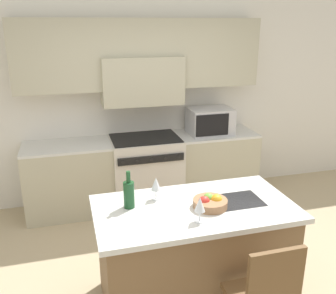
% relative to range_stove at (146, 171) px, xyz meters
% --- Properties ---
extents(ground_plane, '(10.00, 10.00, 0.00)m').
position_rel_range_stove_xyz_m(ground_plane, '(0.00, -1.83, -0.47)').
color(ground_plane, tan).
extents(back_cabinetry, '(10.00, 0.46, 2.70)m').
position_rel_range_stove_xyz_m(back_cabinetry, '(0.00, 0.28, 1.11)').
color(back_cabinetry, silver).
rests_on(back_cabinetry, ground_plane).
extents(back_counter, '(3.06, 0.62, 0.92)m').
position_rel_range_stove_xyz_m(back_counter, '(-0.00, 0.02, -0.01)').
color(back_counter, '#B2AD93').
rests_on(back_counter, ground_plane).
extents(range_stove, '(0.90, 0.70, 0.93)m').
position_rel_range_stove_xyz_m(range_stove, '(0.00, 0.00, 0.00)').
color(range_stove, beige).
rests_on(range_stove, ground_plane).
extents(microwave, '(0.57, 0.43, 0.35)m').
position_rel_range_stove_xyz_m(microwave, '(0.90, 0.02, 0.62)').
color(microwave, '#B7B7BC').
rests_on(microwave, back_counter).
extents(kitchen_island, '(1.65, 0.89, 0.91)m').
position_rel_range_stove_xyz_m(kitchen_island, '(-0.00, -1.92, -0.01)').
color(kitchen_island, brown).
rests_on(kitchen_island, ground_plane).
extents(wine_bottle, '(0.09, 0.09, 0.32)m').
position_rel_range_stove_xyz_m(wine_bottle, '(-0.52, -1.80, 0.57)').
color(wine_bottle, '#194723').
rests_on(wine_bottle, kitchen_island).
extents(wine_glass_near, '(0.08, 0.08, 0.20)m').
position_rel_range_stove_xyz_m(wine_glass_near, '(-0.05, -2.17, 0.59)').
color(wine_glass_near, white).
rests_on(wine_glass_near, kitchen_island).
extents(wine_glass_far, '(0.08, 0.08, 0.20)m').
position_rel_range_stove_xyz_m(wine_glass_far, '(-0.28, -1.71, 0.59)').
color(wine_glass_far, white).
rests_on(wine_glass_far, kitchen_island).
extents(fruit_bowl, '(0.28, 0.28, 0.10)m').
position_rel_range_stove_xyz_m(fruit_bowl, '(0.12, -1.97, 0.49)').
color(fruit_bowl, '#996B47').
rests_on(fruit_bowl, kitchen_island).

